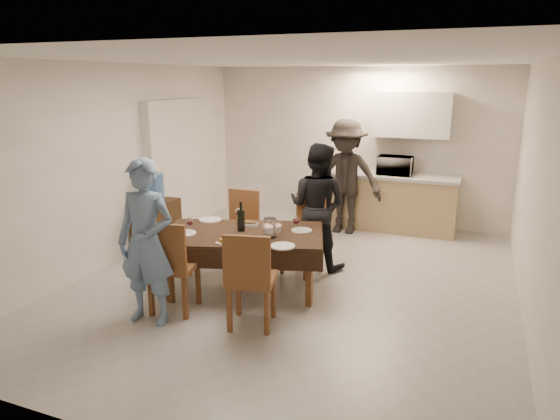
{
  "coord_description": "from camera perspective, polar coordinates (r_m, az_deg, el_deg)",
  "views": [
    {
      "loc": [
        1.92,
        -5.31,
        2.4
      ],
      "look_at": [
        -0.08,
        -0.3,
        0.98
      ],
      "focal_mm": 32.0,
      "sensor_mm": 36.0,
      "label": 1
    }
  ],
  "objects": [
    {
      "name": "floor",
      "position": [
        6.13,
        1.75,
        -8.25
      ],
      "size": [
        5.0,
        6.0,
        0.02
      ],
      "primitive_type": "cube",
      "color": "#A3A39E",
      "rests_on": "ground"
    },
    {
      "name": "ceiling",
      "position": [
        5.65,
        1.96,
        16.82
      ],
      "size": [
        5.0,
        6.0,
        0.02
      ],
      "primitive_type": "cube",
      "color": "white",
      "rests_on": "wall_back"
    },
    {
      "name": "wall_back",
      "position": [
        8.59,
        8.75,
        7.27
      ],
      "size": [
        5.0,
        0.02,
        2.6
      ],
      "primitive_type": "cube",
      "color": "white",
      "rests_on": "floor"
    },
    {
      "name": "wall_front",
      "position": [
        3.19,
        -16.96,
        -6.0
      ],
      "size": [
        5.0,
        0.02,
        2.6
      ],
      "primitive_type": "cube",
      "color": "white",
      "rests_on": "floor"
    },
    {
      "name": "wall_left",
      "position": [
        6.99,
        -17.87,
        5.03
      ],
      "size": [
        0.02,
        6.0,
        2.6
      ],
      "primitive_type": "cube",
      "color": "white",
      "rests_on": "floor"
    },
    {
      "name": "wall_right",
      "position": [
        5.45,
        27.4,
        1.48
      ],
      "size": [
        0.02,
        6.0,
        2.6
      ],
      "primitive_type": "cube",
      "color": "white",
      "rests_on": "floor"
    },
    {
      "name": "stub_partition",
      "position": [
        7.93,
        -11.81,
        4.68
      ],
      "size": [
        0.15,
        1.4,
        2.1
      ],
      "primitive_type": "cube",
      "color": "silver",
      "rests_on": "floor"
    },
    {
      "name": "kitchen_base_cabinet",
      "position": [
        8.33,
        12.02,
        0.78
      ],
      "size": [
        2.2,
        0.6,
        0.86
      ],
      "primitive_type": "cube",
      "color": "tan",
      "rests_on": "floor"
    },
    {
      "name": "kitchen_worktop",
      "position": [
        8.23,
        12.19,
        3.86
      ],
      "size": [
        2.24,
        0.64,
        0.05
      ],
      "primitive_type": "cube",
      "color": "#9C9D98",
      "rests_on": "kitchen_base_cabinet"
    },
    {
      "name": "upper_cabinet",
      "position": [
        8.21,
        14.83,
        10.47
      ],
      "size": [
        1.2,
        0.34,
        0.7
      ],
      "primitive_type": "cube",
      "color": "silver",
      "rests_on": "wall_back"
    },
    {
      "name": "dining_table",
      "position": [
        5.72,
        -4.21,
        -2.89
      ],
      "size": [
        2.02,
        1.54,
        0.7
      ],
      "rotation": [
        0.0,
        0.0,
        0.31
      ],
      "color": "black",
      "rests_on": "floor"
    },
    {
      "name": "chair_near_left",
      "position": [
        5.26,
        -12.7,
        -5.35
      ],
      "size": [
        0.54,
        0.54,
        0.55
      ],
      "rotation": [
        0.0,
        0.0,
        0.18
      ],
      "color": "brown",
      "rests_on": "floor"
    },
    {
      "name": "chair_near_right",
      "position": [
        4.83,
        -3.75,
        -6.94
      ],
      "size": [
        0.54,
        0.55,
        0.54
      ],
      "rotation": [
        0.0,
        0.0,
        0.22
      ],
      "color": "brown",
      "rests_on": "floor"
    },
    {
      "name": "chair_far_left",
      "position": [
        6.49,
        -5.24,
        -1.43
      ],
      "size": [
        0.44,
        0.44,
        0.52
      ],
      "rotation": [
        0.0,
        0.0,
        3.13
      ],
      "color": "brown",
      "rests_on": "floor"
    },
    {
      "name": "chair_far_right",
      "position": [
        6.15,
        2.26,
        -2.24
      ],
      "size": [
        0.55,
        0.56,
        0.53
      ],
      "rotation": [
        0.0,
        0.0,
        2.87
      ],
      "color": "brown",
      "rests_on": "floor"
    },
    {
      "name": "console",
      "position": [
        7.39,
        -13.92,
        -1.77
      ],
      "size": [
        0.38,
        0.75,
        0.7
      ],
      "primitive_type": "cube",
      "color": "#301F10",
      "rests_on": "floor"
    },
    {
      "name": "water_jug",
      "position": [
        7.25,
        -14.19,
        2.44
      ],
      "size": [
        0.28,
        0.28,
        0.42
      ],
      "primitive_type": "cylinder",
      "color": "#4B7AC4",
      "rests_on": "console"
    },
    {
      "name": "wine_bottle",
      "position": [
        5.72,
        -4.48,
        -0.73
      ],
      "size": [
        0.09,
        0.09,
        0.35
      ],
      "primitive_type": null,
      "color": "black",
      "rests_on": "dining_table"
    },
    {
      "name": "water_pitcher",
      "position": [
        5.49,
        -1.17,
        -2.06
      ],
      "size": [
        0.14,
        0.14,
        0.22
      ],
      "primitive_type": "cylinder",
      "color": "white",
      "rests_on": "dining_table"
    },
    {
      "name": "savoury_tart",
      "position": [
        5.33,
        -5.03,
        -3.59
      ],
      "size": [
        0.43,
        0.38,
        0.05
      ],
      "primitive_type": "cube",
      "rotation": [
        0.0,
        0.0,
        -0.32
      ],
      "color": "#B28A34",
      "rests_on": "dining_table"
    },
    {
      "name": "salad_bowl",
      "position": [
        5.73,
        -0.74,
        -2.07
      ],
      "size": [
        0.19,
        0.19,
        0.07
      ],
      "primitive_type": "cylinder",
      "color": "silver",
      "rests_on": "dining_table"
    },
    {
      "name": "mushroom_dish",
      "position": [
        5.96,
        -3.48,
        -1.63
      ],
      "size": [
        0.19,
        0.19,
        0.03
      ],
      "primitive_type": "cylinder",
      "color": "silver",
      "rests_on": "dining_table"
    },
    {
      "name": "wine_glass_a",
      "position": [
        5.73,
        -10.28,
        -1.75
      ],
      "size": [
        0.08,
        0.08,
        0.18
      ],
      "primitive_type": null,
      "color": "white",
      "rests_on": "dining_table"
    },
    {
      "name": "wine_glass_b",
      "position": [
        5.7,
        1.86,
        -1.63
      ],
      "size": [
        0.08,
        0.08,
        0.18
      ],
      "primitive_type": null,
      "color": "white",
      "rests_on": "dining_table"
    },
    {
      "name": "wine_glass_c",
      "position": [
        6.02,
        -4.7,
        -0.64
      ],
      "size": [
        0.09,
        0.09,
        0.21
      ],
      "primitive_type": null,
      "color": "white",
      "rests_on": "dining_table"
    },
    {
      "name": "plate_near_left",
      "position": [
        5.74,
        -10.93,
        -2.63
      ],
      "size": [
        0.28,
        0.28,
        0.02
      ],
      "primitive_type": "cylinder",
      "color": "silver",
      "rests_on": "dining_table"
    },
    {
      "name": "plate_near_right",
      "position": [
        5.21,
        0.3,
        -4.15
      ],
      "size": [
        0.26,
        0.26,
        0.02
      ],
      "primitive_type": "cylinder",
      "color": "silver",
      "rests_on": "dining_table"
    },
    {
      "name": "plate_far_left",
      "position": [
        6.23,
        -7.98,
        -1.12
      ],
      "size": [
        0.27,
        0.27,
        0.02
      ],
      "primitive_type": "cylinder",
      "color": "silver",
      "rests_on": "dining_table"
    },
    {
      "name": "plate_far_right",
      "position": [
        5.75,
        2.49,
        -2.35
      ],
      "size": [
        0.24,
        0.24,
        0.01
      ],
      "primitive_type": "cylinder",
      "color": "silver",
      "rests_on": "dining_table"
    },
    {
      "name": "microwave",
      "position": [
        8.19,
        13.01,
        4.98
      ],
      "size": [
        0.53,
        0.36,
        0.3
      ],
      "primitive_type": "imported",
      "rotation": [
        0.0,
        0.0,
        3.14
      ],
      "color": "silver",
      "rests_on": "kitchen_worktop"
    },
    {
      "name": "person_near",
      "position": [
        5.09,
        -15.05,
        -3.63
      ],
      "size": [
        0.63,
        0.44,
        1.67
      ],
      "primitive_type": "imported",
      "rotation": [
        0.0,
        0.0,
        0.07
      ],
      "color": "#5F7EA5",
      "rests_on": "floor"
    },
    {
      "name": "person_far",
      "position": [
        6.42,
        4.3,
        0.44
      ],
      "size": [
        0.86,
        0.71,
        1.62
      ],
      "primitive_type": "imported",
      "rotation": [
        0.0,
        0.0,
        3.02
      ],
      "color": "black",
      "rests_on": "floor"
    },
    {
      "name": "person_kitchen",
      "position": [
        7.91,
        7.47,
        3.75
      ],
      "size": [
        1.16,
        0.67,
        1.8
      ],
      "primitive_type": "imported",
      "color": "black",
      "rests_on": "floor"
    }
  ]
}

